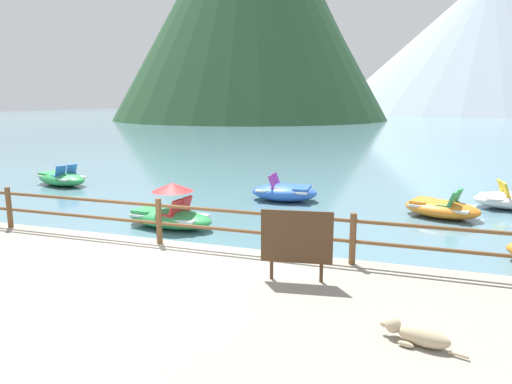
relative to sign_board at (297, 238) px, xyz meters
name	(u,v)px	position (x,y,z in m)	size (l,w,h in m)	color
ground_plane	(361,134)	(-3.19, 39.55, -1.13)	(200.00, 200.00, 0.00)	slate
promenade_dock	(20,336)	(-3.19, -2.65, -0.93)	(28.00, 8.00, 0.40)	gray
dock_railing	(159,216)	(-3.19, 1.10, -0.15)	(23.92, 0.12, 0.95)	brown
sign_board	(297,238)	(0.00, 0.00, 0.00)	(1.17, 0.21, 1.19)	silver
dog_resting	(418,335)	(1.91, -1.54, -0.61)	(1.04, 0.48, 0.26)	tan
pedal_boat_1	(285,192)	(-2.29, 7.75, -0.83)	(2.26, 1.46, 0.89)	blue
pedal_boat_2	(441,208)	(2.60, 7.03, -0.86)	(2.42, 1.93, 0.84)	orange
pedal_boat_3	(61,178)	(-11.42, 7.72, -0.85)	(2.76, 1.87, 0.86)	green
pedal_boat_4	(169,213)	(-4.32, 3.55, -0.75)	(2.66, 1.45, 1.21)	green
cliff_headland	(260,5)	(-23.61, 70.36, 17.36)	(45.34, 45.34, 39.41)	#284C2D
distant_peak	(486,44)	(16.71, 122.20, 15.34)	(73.36, 73.36, 32.94)	#9EADBC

